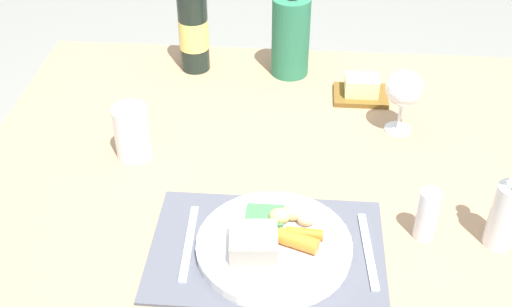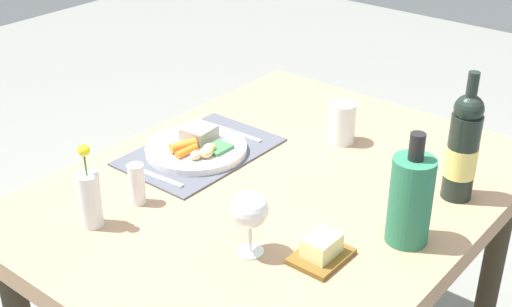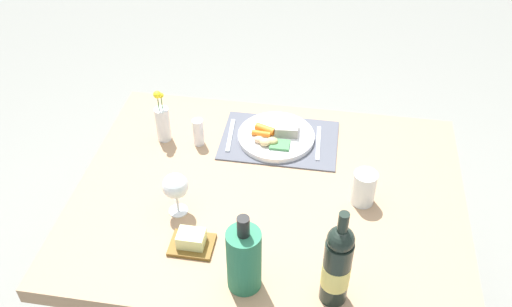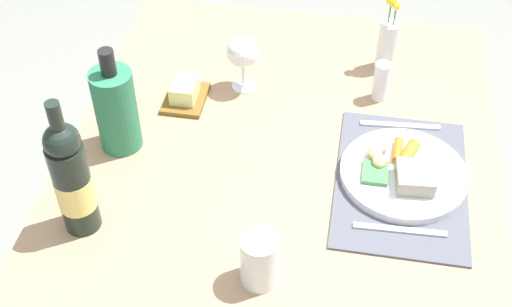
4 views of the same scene
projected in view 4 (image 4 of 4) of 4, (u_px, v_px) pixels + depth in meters
The scene contains 12 objects.
dining_table at pixel (277, 193), 1.61m from camera, with size 1.27×0.99×0.77m.
placemat at pixel (401, 180), 1.51m from camera, with size 0.42×0.28×0.01m, color #50525D.
dinner_plate at pixel (403, 172), 1.51m from camera, with size 0.28×0.28×0.06m.
fork at pixel (400, 230), 1.41m from camera, with size 0.01×0.19×0.01m, color silver.
knife at pixel (400, 125), 1.64m from camera, with size 0.01×0.19×0.01m, color silver.
water_tumbler at pixel (259, 262), 1.30m from camera, with size 0.08×0.08×0.12m.
cooler_bottle at pixel (116, 109), 1.53m from camera, with size 0.09×0.09×0.26m.
salt_shaker at pixel (381, 81), 1.69m from camera, with size 0.04×0.04×0.10m, color white.
wine_glass at pixel (243, 52), 1.68m from camera, with size 0.08×0.08×0.15m.
wine_bottle at pixel (72, 179), 1.34m from camera, with size 0.08×0.08×0.33m.
butter_dish at pixel (185, 93), 1.70m from camera, with size 0.13×0.10×0.06m.
flower_vase at pixel (387, 42), 1.76m from camera, with size 0.05×0.05×0.21m.
Camera 4 is at (-1.08, -0.14, 1.88)m, focal length 48.31 mm.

